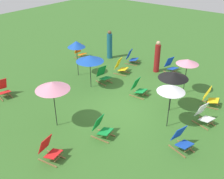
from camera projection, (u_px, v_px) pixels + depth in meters
name	position (u px, v px, depth m)	size (l,w,h in m)	color
ground_plane	(134.00, 108.00, 11.30)	(40.00, 40.00, 0.00)	#386B28
deckchair_0	(171.00, 66.00, 14.31)	(0.67, 0.86, 0.83)	olive
deckchair_1	(181.00, 140.00, 8.92)	(0.68, 0.87, 0.83)	olive
deckchair_2	(121.00, 67.00, 14.18)	(0.62, 0.84, 0.83)	olive
deckchair_3	(210.00, 98.00, 11.34)	(0.62, 0.84, 0.83)	olive
deckchair_4	(3.00, 89.00, 12.02)	(0.63, 0.85, 0.83)	olive
deckchair_5	(103.00, 75.00, 13.28)	(0.60, 0.83, 0.83)	olive
deckchair_6	(131.00, 57.00, 15.36)	(0.64, 0.85, 0.83)	olive
deckchair_7	(80.00, 52.00, 16.12)	(0.55, 0.80, 0.83)	olive
deckchair_8	(204.00, 115.00, 10.20)	(0.67, 0.86, 0.83)	olive
deckchair_9	(138.00, 88.00, 12.10)	(0.53, 0.79, 0.83)	olive
deckchair_10	(102.00, 128.00, 9.49)	(0.57, 0.81, 0.83)	olive
deckchair_11	(49.00, 150.00, 8.48)	(0.60, 0.83, 0.83)	olive
umbrella_0	(173.00, 75.00, 10.39)	(1.19, 1.19, 1.76)	black
umbrella_1	(171.00, 89.00, 9.41)	(1.02, 1.02, 1.76)	black
umbrella_2	(188.00, 62.00, 11.69)	(1.00, 1.00, 1.69)	black
umbrella_3	(52.00, 86.00, 9.42)	(1.25, 1.25, 1.87)	black
umbrella_4	(90.00, 58.00, 12.24)	(1.29, 1.29, 1.64)	black
umbrella_5	(76.00, 44.00, 13.33)	(0.90, 0.90, 1.88)	black
person_0	(157.00, 57.00, 14.16)	(0.35, 0.35, 1.72)	maroon
person_1	(110.00, 45.00, 15.91)	(0.44, 0.44, 1.70)	#195972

